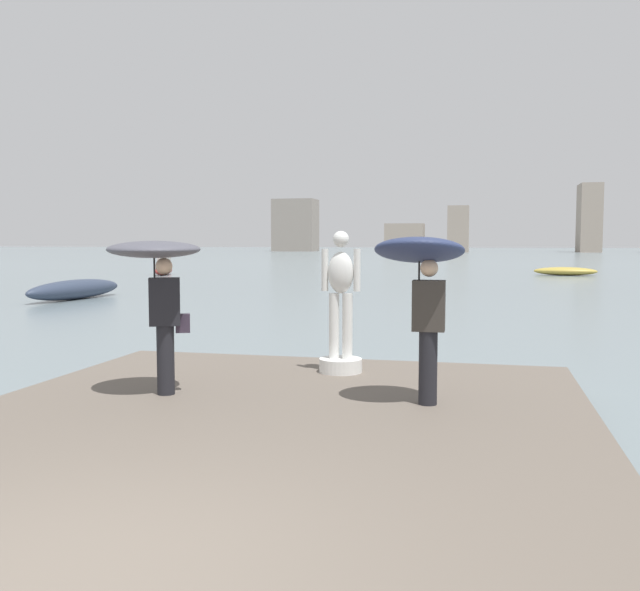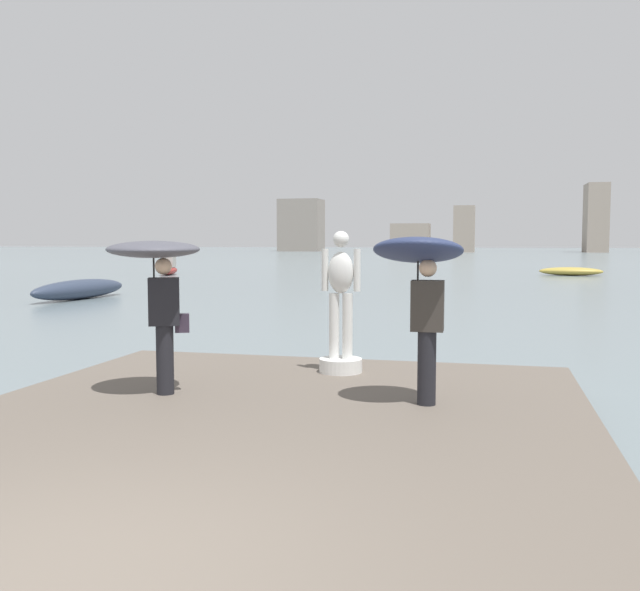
{
  "view_description": "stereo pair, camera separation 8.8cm",
  "coord_description": "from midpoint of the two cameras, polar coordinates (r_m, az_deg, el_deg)",
  "views": [
    {
      "loc": [
        2.29,
        -3.51,
        2.35
      ],
      "look_at": [
        0.0,
        6.33,
        1.55
      ],
      "focal_mm": 39.25,
      "sensor_mm": 36.0,
      "label": 1
    },
    {
      "loc": [
        2.38,
        -3.49,
        2.35
      ],
      "look_at": [
        0.0,
        6.33,
        1.55
      ],
      "focal_mm": 39.25,
      "sensor_mm": 36.0,
      "label": 2
    }
  ],
  "objects": [
    {
      "name": "ground_plane",
      "position": [
        43.62,
        10.52,
        1.34
      ],
      "size": [
        400.0,
        400.0,
        0.0
      ],
      "primitive_type": "plane",
      "color": "slate"
    },
    {
      "name": "pier",
      "position": [
        6.66,
        -7.93,
        -14.34
      ],
      "size": [
        7.18,
        10.72,
        0.4
      ],
      "primitive_type": "cube",
      "color": "#60564C",
      "rests_on": "ground"
    },
    {
      "name": "statue_white_figure",
      "position": [
        10.3,
        1.95,
        -1.78
      ],
      "size": [
        0.63,
        0.63,
        2.08
      ],
      "color": "white",
      "rests_on": "pier"
    },
    {
      "name": "onlooker_left",
      "position": [
        9.0,
        -12.9,
        2.05
      ],
      "size": [
        1.53,
        1.53,
        1.95
      ],
      "color": "black",
      "rests_on": "pier"
    },
    {
      "name": "onlooker_right",
      "position": [
        8.33,
        8.5,
        1.99
      ],
      "size": [
        1.08,
        1.1,
        2.05
      ],
      "color": "black",
      "rests_on": "pier"
    },
    {
      "name": "boat_far",
      "position": [
        49.95,
        19.81,
        1.87
      ],
      "size": [
        4.22,
        1.8,
        0.56
      ],
      "color": "#B2993D",
      "rests_on": "ground"
    },
    {
      "name": "boat_leftward",
      "position": [
        49.17,
        -12.18,
        2.16
      ],
      "size": [
        1.84,
        3.88,
        1.21
      ],
      "color": "#9E2D28",
      "rests_on": "ground"
    },
    {
      "name": "boat_rightward",
      "position": [
        29.67,
        -18.89,
        0.48
      ],
      "size": [
        1.49,
        5.61,
        0.78
      ],
      "color": "#2D384C",
      "rests_on": "ground"
    },
    {
      "name": "distant_skyline",
      "position": [
        148.0,
        11.73,
        5.69
      ],
      "size": [
        84.09,
        11.64,
        13.7
      ],
      "color": "gray",
      "rests_on": "ground"
    }
  ]
}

